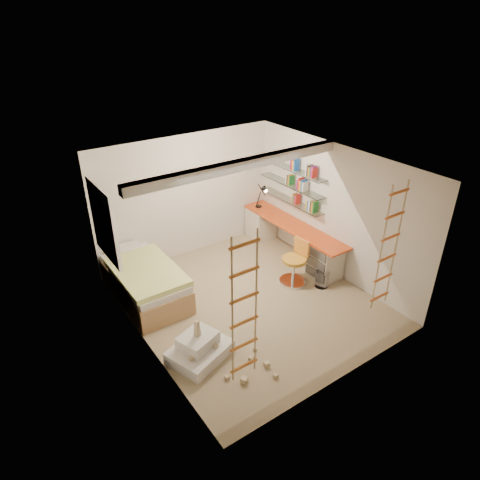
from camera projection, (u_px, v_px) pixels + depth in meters
floor at (249, 301)px, 7.84m from camera, size 4.50×4.50×0.00m
ceiling_beam at (240, 165)px, 6.86m from camera, size 4.00×0.18×0.16m
window_frame at (104, 223)px, 7.21m from camera, size 0.06×1.15×1.35m
window_blind at (106, 222)px, 7.23m from camera, size 0.02×1.00×1.20m
rope_ladder_left at (244, 310)px, 5.18m from camera, size 0.41×0.04×2.13m
rope_ladder_right at (389, 248)px, 6.53m from camera, size 0.41×0.04×2.13m
waste_bin at (322, 279)px, 8.20m from camera, size 0.26×0.26×0.32m
desk at (291, 239)px, 9.13m from camera, size 0.56×2.80×0.75m
shelves at (291, 185)px, 8.88m from camera, size 0.25×1.80×0.71m
bed at (145, 281)px, 7.83m from camera, size 1.02×2.00×0.69m
task_lamp at (263, 193)px, 9.45m from camera, size 0.14×0.36×0.57m
swivel_chair at (295, 268)px, 8.24m from camera, size 0.59×0.59×0.90m
play_platform at (199, 349)px, 6.54m from camera, size 1.07×0.95×0.40m
toy_blocks at (227, 351)px, 6.39m from camera, size 1.08×1.17×0.67m
books at (292, 180)px, 8.82m from camera, size 0.14×0.70×0.92m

